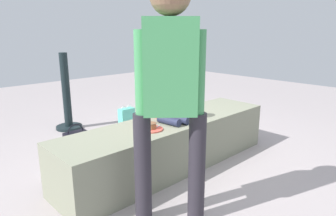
{
  "coord_description": "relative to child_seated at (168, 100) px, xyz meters",
  "views": [
    {
      "loc": [
        -2.0,
        -2.06,
        1.37
      ],
      "look_at": [
        -0.34,
        -0.32,
        0.74
      ],
      "focal_mm": 32.08,
      "sensor_mm": 36.0,
      "label": 1
    }
  ],
  "objects": [
    {
      "name": "cake_plate",
      "position": [
        -0.29,
        -0.08,
        -0.19
      ],
      "size": [
        0.22,
        0.22,
        0.07
      ],
      "color": "#E0594C",
      "rests_on": "concrete_ledge"
    },
    {
      "name": "railing_post",
      "position": [
        -0.16,
        1.89,
        -0.31
      ],
      "size": [
        0.36,
        0.36,
        1.08
      ],
      "color": "black",
      "rests_on": "ground_plane"
    },
    {
      "name": "water_bottle_near_gift",
      "position": [
        1.06,
        0.6,
        -0.61
      ],
      "size": [
        0.07,
        0.07,
        0.22
      ],
      "color": "silver",
      "rests_on": "ground_plane"
    },
    {
      "name": "handbag_black_leather",
      "position": [
        -0.42,
        1.17,
        -0.61
      ],
      "size": [
        0.27,
        0.14,
        0.29
      ],
      "color": "black",
      "rests_on": "ground_plane"
    },
    {
      "name": "ground_plane",
      "position": [
        0.04,
        -0.0,
        -0.71
      ],
      "size": [
        12.0,
        12.0,
        0.0
      ],
      "primitive_type": "plane",
      "color": "#A19697"
    },
    {
      "name": "gift_bag",
      "position": [
        0.4,
        1.25,
        -0.55
      ],
      "size": [
        0.22,
        0.11,
        0.36
      ],
      "color": "#59C6B2",
      "rests_on": "ground_plane"
    },
    {
      "name": "handbag_brown_canvas",
      "position": [
        0.91,
        1.37,
        -0.58
      ],
      "size": [
        0.29,
        0.13,
        0.34
      ],
      "color": "brown",
      "rests_on": "ground_plane"
    },
    {
      "name": "adult_standing",
      "position": [
        -0.6,
        -0.65,
        0.33
      ],
      "size": [
        0.41,
        0.39,
        1.71
      ],
      "color": "#2A262E",
      "rests_on": "ground_plane"
    },
    {
      "name": "water_bottle_far_side",
      "position": [
        -0.97,
        0.78,
        -0.6
      ],
      "size": [
        0.07,
        0.07,
        0.22
      ],
      "color": "silver",
      "rests_on": "ground_plane"
    },
    {
      "name": "child_seated",
      "position": [
        0.0,
        0.0,
        0.0
      ],
      "size": [
        0.28,
        0.32,
        0.48
      ],
      "color": "#262B49",
      "rests_on": "concrete_ledge"
    },
    {
      "name": "party_cup_red",
      "position": [
        -0.76,
        0.77,
        -0.65
      ],
      "size": [
        0.09,
        0.09,
        0.12
      ],
      "primitive_type": "cylinder",
      "color": "red",
      "rests_on": "ground_plane"
    },
    {
      "name": "cake_box_white",
      "position": [
        -0.03,
        0.94,
        -0.65
      ],
      "size": [
        0.34,
        0.38,
        0.12
      ],
      "primitive_type": "cube",
      "rotation": [
        0.0,
        0.0,
        0.27
      ],
      "color": "white",
      "rests_on": "ground_plane"
    },
    {
      "name": "concrete_ledge",
      "position": [
        0.04,
        -0.0,
        -0.46
      ],
      "size": [
        2.42,
        0.6,
        0.49
      ],
      "primitive_type": "cube",
      "color": "gray",
      "rests_on": "ground_plane"
    }
  ]
}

